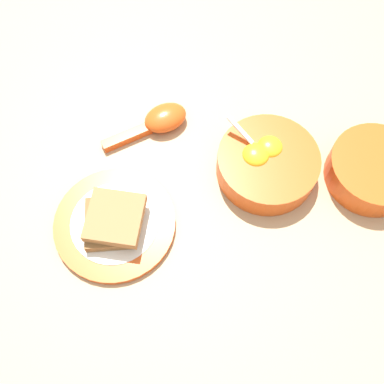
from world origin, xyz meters
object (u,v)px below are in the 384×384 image
Objects in this scene: egg_bowl at (266,162)px; toast_sandwich at (113,220)px; congee_bowl at (374,169)px; soup_spoon at (160,120)px; toast_plate at (115,224)px.

egg_bowl is 1.37× the size of toast_sandwich.
soup_spoon is at bearing -54.14° from congee_bowl.
toast_sandwich is 0.41m from congee_bowl.
soup_spoon is at bearing -64.60° from egg_bowl.
toast_sandwich is at bearing 65.68° from toast_plate.
toast_plate is 0.02m from toast_sandwich.
soup_spoon is (-0.16, -0.11, -0.01)m from toast_sandwich.
congee_bowl is at bearing 153.74° from toast_plate.
toast_plate is 1.29× the size of congee_bowl.
egg_bowl is 0.25m from toast_sandwich.
egg_bowl is 0.87× the size of toast_plate.
egg_bowl reaches higher than toast_sandwich.
egg_bowl is 1.04× the size of soup_spoon.
toast_plate is at bearing -15.80° from egg_bowl.
toast_sandwich is (0.25, -0.07, 0.00)m from egg_bowl.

